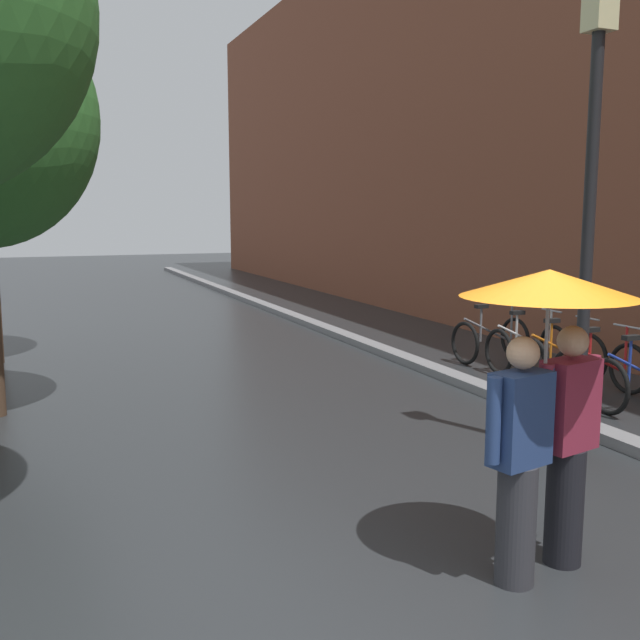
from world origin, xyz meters
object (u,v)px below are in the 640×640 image
(parked_bicycle_1, at_px, (601,370))
(parked_bicycle_3, at_px, (527,348))
(parked_bicycle_2, at_px, (562,358))
(litter_bin, at_px, (551,415))
(street_lamp_post, at_px, (590,197))
(couple_under_umbrella, at_px, (546,372))
(parked_bicycle_4, at_px, (490,339))

(parked_bicycle_1, bearing_deg, parked_bicycle_3, 85.48)
(parked_bicycle_2, bearing_deg, litter_bin, -132.21)
(parked_bicycle_2, height_order, street_lamp_post, street_lamp_post)
(parked_bicycle_1, xyz_separation_m, litter_bin, (-2.14, -1.61, 0.05))
(parked_bicycle_2, distance_m, parked_bicycle_3, 0.86)
(parked_bicycle_2, bearing_deg, couple_under_umbrella, -131.83)
(parked_bicycle_3, bearing_deg, couple_under_umbrella, -127.24)
(parked_bicycle_4, distance_m, litter_bin, 4.69)
(parked_bicycle_2, bearing_deg, parked_bicycle_1, -94.63)
(parked_bicycle_2, relative_size, parked_bicycle_3, 0.99)
(couple_under_umbrella, bearing_deg, parked_bicycle_4, 57.30)
(parked_bicycle_4, xyz_separation_m, couple_under_umbrella, (-3.88, -6.05, 1.02))
(parked_bicycle_1, bearing_deg, couple_under_umbrella, -137.38)
(parked_bicycle_1, distance_m, litter_bin, 2.68)
(parked_bicycle_1, distance_m, couple_under_umbrella, 5.29)
(parked_bicycle_3, distance_m, couple_under_umbrella, 6.61)
(parked_bicycle_4, xyz_separation_m, street_lamp_post, (-1.92, -4.21, 2.20))
(parked_bicycle_3, height_order, street_lamp_post, street_lamp_post)
(parked_bicycle_4, xyz_separation_m, litter_bin, (-2.21, -4.14, 0.05))
(litter_bin, bearing_deg, street_lamp_post, -12.53)
(litter_bin, bearing_deg, couple_under_umbrella, -131.33)
(parked_bicycle_2, distance_m, couple_under_umbrella, 5.91)
(parked_bicycle_4, relative_size, litter_bin, 1.32)
(parked_bicycle_3, bearing_deg, street_lamp_post, -120.64)
(parked_bicycle_3, relative_size, couple_under_umbrella, 0.53)
(parked_bicycle_2, relative_size, litter_bin, 1.28)
(parked_bicycle_2, distance_m, street_lamp_post, 3.84)
(street_lamp_post, height_order, litter_bin, street_lamp_post)
(couple_under_umbrella, relative_size, street_lamp_post, 0.47)
(parked_bicycle_2, xyz_separation_m, litter_bin, (-2.21, -2.44, 0.05))
(parked_bicycle_1, xyz_separation_m, couple_under_umbrella, (-3.82, -3.51, 1.02))
(parked_bicycle_1, xyz_separation_m, street_lamp_post, (-1.86, -1.67, 2.20))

